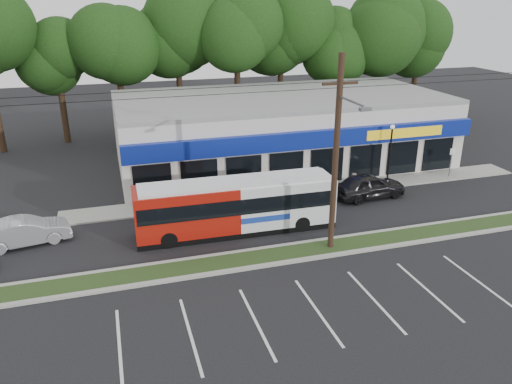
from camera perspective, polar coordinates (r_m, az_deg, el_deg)
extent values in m
plane|color=black|center=(24.86, 3.10, -8.40)|extent=(120.00, 120.00, 0.00)
cube|color=#1C3214|center=(25.65, 2.34, -7.23)|extent=(40.00, 1.60, 0.12)
cube|color=#9E9E93|center=(24.94, 2.98, -8.10)|extent=(40.00, 0.25, 0.14)
cube|color=#9E9E93|center=(26.35, 1.73, -6.36)|extent=(40.00, 0.25, 0.14)
cube|color=#9E9E93|center=(34.08, 5.88, 0.15)|extent=(32.00, 2.20, 0.10)
cube|color=beige|center=(39.73, 2.81, 7.04)|extent=(25.00, 12.00, 5.00)
cube|color=navy|center=(33.88, 6.39, 5.97)|extent=(25.00, 0.50, 1.20)
cube|color=black|center=(34.63, 6.14, 2.86)|extent=(24.00, 0.12, 2.40)
cube|color=yellow|center=(36.92, 16.68, 6.49)|extent=(6.00, 0.06, 0.70)
cube|color=gray|center=(39.15, 2.88, 10.80)|extent=(25.00, 12.00, 0.30)
cylinder|color=black|center=(24.80, 9.09, 3.91)|extent=(0.30, 0.30, 10.00)
cube|color=black|center=(23.98, 9.59, 12.14)|extent=(1.80, 0.12, 0.12)
cylinder|color=#59595E|center=(23.03, 10.82, 10.17)|extent=(0.10, 2.40, 0.10)
cube|color=#59595E|center=(21.93, 12.36, 9.23)|extent=(0.50, 0.25, 0.15)
cylinder|color=black|center=(22.80, 2.67, 12.19)|extent=(50.00, 0.02, 0.02)
cylinder|color=black|center=(22.85, 2.65, 11.45)|extent=(50.00, 0.02, 0.02)
cylinder|color=black|center=(35.95, 15.01, 3.95)|extent=(0.12, 0.12, 4.00)
sphere|color=silver|center=(35.40, 15.34, 7.19)|extent=(0.30, 0.30, 0.30)
cylinder|color=#59595E|center=(38.87, 21.36, 3.10)|extent=(0.06, 0.06, 2.20)
cube|color=white|center=(38.58, 21.58, 4.34)|extent=(0.45, 0.04, 0.45)
cylinder|color=black|center=(47.93, -26.98, 7.69)|extent=(0.56, 0.56, 5.72)
cylinder|color=black|center=(47.30, -20.99, 8.45)|extent=(0.56, 0.56, 5.72)
sphere|color=black|center=(46.50, -21.93, 15.15)|extent=(6.76, 6.76, 6.76)
cylinder|color=black|center=(47.20, -14.89, 9.12)|extent=(0.56, 0.56, 5.72)
sphere|color=black|center=(46.40, -15.57, 15.86)|extent=(6.76, 6.76, 6.76)
cylinder|color=black|center=(47.63, -8.82, 9.68)|extent=(0.56, 0.56, 5.72)
sphere|color=black|center=(46.83, -9.22, 16.39)|extent=(6.76, 6.76, 6.76)
cylinder|color=black|center=(48.57, -2.89, 10.13)|extent=(0.56, 0.56, 5.72)
sphere|color=black|center=(47.79, -3.02, 16.72)|extent=(6.76, 6.76, 6.76)
cylinder|color=black|center=(49.99, 2.77, 10.46)|extent=(0.56, 0.56, 5.72)
sphere|color=black|center=(49.24, 2.88, 16.86)|extent=(6.76, 6.76, 6.76)
cylinder|color=black|center=(51.86, 8.07, 10.67)|extent=(0.56, 0.56, 5.72)
sphere|color=black|center=(51.13, 8.41, 16.84)|extent=(6.76, 6.76, 6.76)
cylinder|color=black|center=(54.13, 12.98, 10.79)|extent=(0.56, 0.56, 5.72)
sphere|color=black|center=(53.43, 13.49, 16.69)|extent=(6.76, 6.76, 6.76)
cylinder|color=black|center=(56.75, 17.46, 10.84)|extent=(0.56, 0.56, 5.72)
sphere|color=black|center=(56.08, 18.11, 16.44)|extent=(6.76, 6.76, 6.76)
cube|color=#A0150C|center=(27.24, -7.99, -2.04)|extent=(5.60, 2.44, 2.54)
cube|color=white|center=(28.40, 3.15, -0.86)|extent=(5.60, 2.44, 2.54)
cube|color=black|center=(28.27, -2.26, -4.09)|extent=(11.15, 2.52, 0.32)
cube|color=black|center=(27.57, -2.31, -0.87)|extent=(10.93, 2.62, 0.88)
cube|color=black|center=(29.31, 8.36, 0.00)|extent=(0.10, 1.97, 1.29)
cube|color=#193899|center=(27.20, 1.14, -3.10)|extent=(2.77, 0.09, 0.32)
cube|color=white|center=(27.20, -2.34, 1.12)|extent=(10.59, 2.32, 0.17)
cylinder|color=black|center=(26.69, -9.91, -5.41)|extent=(0.89, 0.28, 0.89)
cylinder|color=black|center=(28.55, -10.37, -3.59)|extent=(0.89, 0.28, 0.89)
cylinder|color=black|center=(28.22, 5.27, -3.63)|extent=(0.89, 0.28, 0.89)
cylinder|color=black|center=(29.99, 3.89, -2.02)|extent=(0.89, 0.28, 0.89)
imported|color=black|center=(33.43, 12.79, 0.70)|extent=(4.96, 2.32, 1.64)
imported|color=#9B9CA2|center=(29.22, -24.82, -4.10)|extent=(4.70, 2.37, 1.48)
imported|color=beige|center=(32.37, 1.36, 0.61)|extent=(0.74, 0.71, 1.70)
imported|color=#BFB2AC|center=(33.69, 11.01, 0.92)|extent=(0.81, 0.66, 1.54)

